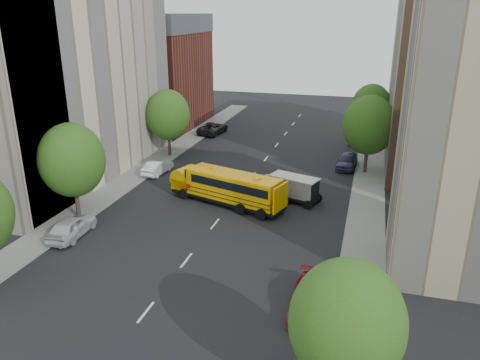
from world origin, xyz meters
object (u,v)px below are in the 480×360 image
at_px(school_bus, 226,186).
at_px(parked_car_3, 310,300).
at_px(street_tree_3, 347,323).
at_px(parked_car_5, 355,138).
at_px(street_tree_1, 72,160).
at_px(safari_truck, 290,187).
at_px(parked_car_0, 72,227).
at_px(parked_car_2, 213,128).
at_px(street_tree_2, 168,115).
at_px(parked_car_4, 347,161).
at_px(street_tree_5, 371,107).
at_px(street_tree_4, 369,125).
at_px(parked_car_1, 158,167).

distance_m(school_bus, parked_car_3, 16.39).
distance_m(street_tree_3, parked_car_5, 43.98).
relative_size(street_tree_1, parked_car_5, 1.96).
relative_size(safari_truck, parked_car_0, 1.18).
distance_m(parked_car_0, parked_car_2, 32.23).
height_order(school_bus, parked_car_5, school_bus).
relative_size(street_tree_1, street_tree_3, 1.11).
relative_size(street_tree_2, parked_car_4, 1.66).
relative_size(street_tree_1, street_tree_2, 1.03).
xyz_separation_m(street_tree_5, parked_car_2, (-20.60, -0.75, -3.92)).
bearing_deg(safari_truck, street_tree_1, -132.84).
bearing_deg(street_tree_4, safari_truck, -123.70).
bearing_deg(parked_car_5, parked_car_2, -172.52).
bearing_deg(street_tree_2, safari_truck, -30.74).
bearing_deg(parked_car_1, street_tree_3, 133.59).
bearing_deg(street_tree_5, safari_truck, -106.30).
bearing_deg(street_tree_3, parked_car_5, 92.13).
bearing_deg(street_tree_2, street_tree_3, -55.49).
xyz_separation_m(parked_car_0, parked_car_4, (18.63, 22.18, -0.01)).
relative_size(street_tree_4, parked_car_4, 1.75).
relative_size(street_tree_3, parked_car_2, 1.26).
relative_size(street_tree_2, parked_car_5, 1.91).
height_order(safari_truck, parked_car_4, safari_truck).
bearing_deg(parked_car_3, street_tree_4, 83.67).
bearing_deg(parked_car_0, parked_car_1, -92.92).
height_order(parked_car_0, parked_car_1, parked_car_0).
bearing_deg(parked_car_3, parked_car_5, 87.75).
bearing_deg(parked_car_0, street_tree_3, 148.71).
xyz_separation_m(parked_car_0, parked_car_5, (18.92, 32.77, -0.14)).
bearing_deg(street_tree_4, street_tree_2, 180.00).
distance_m(parked_car_1, parked_car_2, 17.41).
relative_size(street_tree_4, safari_truck, 1.45).
distance_m(street_tree_2, school_bus, 16.18).
bearing_deg(street_tree_3, parked_car_4, 93.31).
bearing_deg(street_tree_5, street_tree_1, -126.25).
xyz_separation_m(parked_car_3, parked_car_5, (0.57, 37.13, -0.07)).
relative_size(street_tree_1, street_tree_5, 1.05).
relative_size(street_tree_1, school_bus, 0.73).
height_order(street_tree_3, street_tree_5, street_tree_5).
xyz_separation_m(street_tree_2, parked_car_4, (20.08, 1.20, -4.04)).
relative_size(street_tree_3, parked_car_0, 1.51).
xyz_separation_m(safari_truck, parked_car_2, (-14.35, 20.61, -0.41)).
xyz_separation_m(parked_car_1, parked_car_4, (18.68, 7.37, 0.09)).
bearing_deg(parked_car_5, safari_truck, -96.47).
height_order(street_tree_4, safari_truck, street_tree_4).
bearing_deg(street_tree_4, school_bus, -133.99).
height_order(parked_car_1, parked_car_2, parked_car_2).
distance_m(street_tree_1, street_tree_3, 26.08).
bearing_deg(school_bus, street_tree_1, -132.49).
xyz_separation_m(school_bus, parked_car_1, (-9.21, 5.63, -0.96)).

